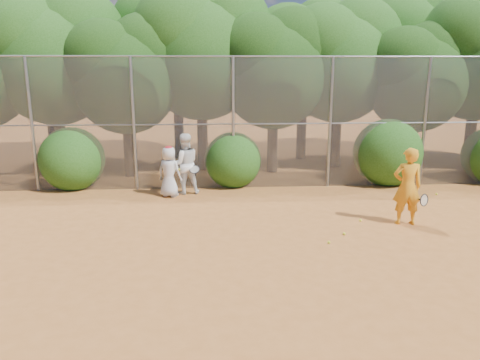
{
  "coord_description": "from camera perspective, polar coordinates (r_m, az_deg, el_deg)",
  "views": [
    {
      "loc": [
        -1.64,
        -8.23,
        3.74
      ],
      "look_at": [
        -1.0,
        2.5,
        1.1
      ],
      "focal_mm": 35.0,
      "sensor_mm": 36.0,
      "label": 1
    }
  ],
  "objects": [
    {
      "name": "ground",
      "position": [
        9.19,
        7.29,
        -10.34
      ],
      "size": [
        80.0,
        80.0,
        0.0
      ],
      "primitive_type": "plane",
      "color": "#A65C25",
      "rests_on": "ground"
    },
    {
      "name": "fence_back",
      "position": [
        14.41,
        2.69,
        7.06
      ],
      "size": [
        20.05,
        0.09,
        4.03
      ],
      "color": "gray",
      "rests_on": "ground"
    },
    {
      "name": "tree_1",
      "position": [
        17.59,
        -21.65,
        14.25
      ],
      "size": [
        4.64,
        4.03,
        6.35
      ],
      "color": "black",
      "rests_on": "ground"
    },
    {
      "name": "tree_2",
      "position": [
        16.31,
        -13.69,
        12.88
      ],
      "size": [
        3.99,
        3.47,
        5.47
      ],
      "color": "black",
      "rests_on": "ground"
    },
    {
      "name": "tree_3",
      "position": [
        17.09,
        -4.59,
        15.96
      ],
      "size": [
        4.89,
        4.26,
        6.7
      ],
      "color": "black",
      "rests_on": "ground"
    },
    {
      "name": "tree_4",
      "position": [
        16.61,
        4.29,
        13.83
      ],
      "size": [
        4.19,
        3.64,
        5.73
      ],
      "color": "black",
      "rests_on": "ground"
    },
    {
      "name": "tree_5",
      "position": [
        17.9,
        12.19,
        14.49
      ],
      "size": [
        4.51,
        3.92,
        6.17
      ],
      "color": "black",
      "rests_on": "ground"
    },
    {
      "name": "tree_6",
      "position": [
        17.78,
        20.91,
        12.05
      ],
      "size": [
        3.86,
        3.36,
        5.29
      ],
      "color": "black",
      "rests_on": "ground"
    },
    {
      "name": "tree_9",
      "position": [
        20.09,
        -22.44,
        14.51
      ],
      "size": [
        4.83,
        4.2,
        6.62
      ],
      "color": "black",
      "rests_on": "ground"
    },
    {
      "name": "tree_10",
      "position": [
        19.34,
        -7.56,
        16.32
      ],
      "size": [
        5.15,
        4.48,
        7.06
      ],
      "color": "black",
      "rests_on": "ground"
    },
    {
      "name": "tree_11",
      "position": [
        19.23,
        7.94,
        14.94
      ],
      "size": [
        4.64,
        4.03,
        6.35
      ],
      "color": "black",
      "rests_on": "ground"
    },
    {
      "name": "tree_12",
      "position": [
        21.15,
        20.13,
        15.09
      ],
      "size": [
        5.02,
        4.37,
        6.88
      ],
      "color": "black",
      "rests_on": "ground"
    },
    {
      "name": "bush_0",
      "position": [
        15.41,
        -19.81,
        2.74
      ],
      "size": [
        2.0,
        2.0,
        2.0
      ],
      "primitive_type": "sphere",
      "color": "#1D4A12",
      "rests_on": "ground"
    },
    {
      "name": "bush_1",
      "position": [
        14.82,
        -0.88,
        2.75
      ],
      "size": [
        1.8,
        1.8,
        1.8
      ],
      "primitive_type": "sphere",
      "color": "#1D4A12",
      "rests_on": "ground"
    },
    {
      "name": "bush_2",
      "position": [
        15.81,
        17.57,
        3.54
      ],
      "size": [
        2.2,
        2.2,
        2.2
      ],
      "primitive_type": "sphere",
      "color": "#1D4A12",
      "rests_on": "ground"
    },
    {
      "name": "player_yellow",
      "position": [
        11.82,
        19.72,
        -0.75
      ],
      "size": [
        0.85,
        0.55,
        1.88
      ],
      "rotation": [
        0.0,
        0.0,
        3.06
      ],
      "color": "orange",
      "rests_on": "ground"
    },
    {
      "name": "player_teen",
      "position": [
        13.71,
        -8.61,
        1.04
      ],
      "size": [
        0.85,
        0.72,
        1.5
      ],
      "rotation": [
        0.0,
        0.0,
        2.73
      ],
      "color": "silver",
      "rests_on": "ground"
    },
    {
      "name": "player_white",
      "position": [
        13.95,
        -6.77,
        1.98
      ],
      "size": [
        1.02,
        0.87,
        1.81
      ],
      "rotation": [
        0.0,
        0.0,
        3.38
      ],
      "color": "white",
      "rests_on": "ground"
    },
    {
      "name": "ball_0",
      "position": [
        10.91,
        12.58,
        -6.4
      ],
      "size": [
        0.07,
        0.07,
        0.07
      ],
      "primitive_type": "sphere",
      "color": "yellow",
      "rests_on": "ground"
    },
    {
      "name": "ball_1",
      "position": [
        11.91,
        14.47,
        -4.78
      ],
      "size": [
        0.07,
        0.07,
        0.07
      ],
      "primitive_type": "sphere",
      "color": "yellow",
      "rests_on": "ground"
    },
    {
      "name": "ball_3",
      "position": [
        10.34,
        10.79,
        -7.47
      ],
      "size": [
        0.07,
        0.07,
        0.07
      ],
      "primitive_type": "sphere",
      "color": "yellow",
      "rests_on": "ground"
    },
    {
      "name": "ball_4",
      "position": [
        15.03,
        22.83,
        -1.58
      ],
      "size": [
        0.07,
        0.07,
        0.07
      ],
      "primitive_type": "sphere",
      "color": "yellow",
      "rests_on": "ground"
    }
  ]
}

